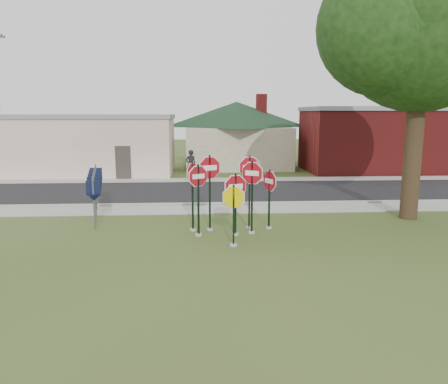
{
  "coord_description": "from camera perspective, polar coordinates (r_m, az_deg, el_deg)",
  "views": [
    {
      "loc": [
        -1.13,
        -13.55,
        4.26
      ],
      "look_at": [
        -0.2,
        2.0,
        1.45
      ],
      "focal_mm": 35.0,
      "sensor_mm": 36.0,
      "label": 1
    }
  ],
  "objects": [
    {
      "name": "road",
      "position": [
        23.96,
        -0.65,
        0.02
      ],
      "size": [
        60.0,
        7.0,
        0.04
      ],
      "primitive_type": "cube",
      "color": "black",
      "rests_on": "ground"
    },
    {
      "name": "stop_sign_right",
      "position": [
        15.46,
        3.69,
        0.78
      ],
      "size": [
        0.97,
        0.56,
        2.75
      ],
      "color": "#A09E96",
      "rests_on": "ground"
    },
    {
      "name": "ground",
      "position": [
        14.25,
        1.31,
        -7.18
      ],
      "size": [
        120.0,
        120.0,
        0.0
      ],
      "primitive_type": "plane",
      "color": "#374D1C",
      "rests_on": "ground"
    },
    {
      "name": "pedestrian",
      "position": [
        28.23,
        -4.38,
        3.58
      ],
      "size": [
        0.79,
        0.63,
        1.9
      ],
      "primitive_type": "imported",
      "rotation": [
        0.0,
        0.0,
        3.42
      ],
      "color": "black",
      "rests_on": "sidewalk_far"
    },
    {
      "name": "building_stucco",
      "position": [
        32.59,
        -17.47,
        6.03
      ],
      "size": [
        12.2,
        6.2,
        4.2
      ],
      "color": "silver",
      "rests_on": "ground"
    },
    {
      "name": "stop_sign_yellow",
      "position": [
        14.02,
        1.27,
        -2.18
      ],
      "size": [
        0.99,
        0.24,
        2.12
      ],
      "color": "#A09E96",
      "rests_on": "ground"
    },
    {
      "name": "route_sign_row",
      "position": [
        18.8,
        -16.49,
        0.5
      ],
      "size": [
        1.43,
        4.63,
        2.0
      ],
      "color": "#59595E",
      "rests_on": "ground"
    },
    {
      "name": "stop_sign_center",
      "position": [
        15.25,
        1.51,
        -0.51
      ],
      "size": [
        1.08,
        0.39,
        2.32
      ],
      "color": "#A09E96",
      "rests_on": "ground"
    },
    {
      "name": "sidewalk_near",
      "position": [
        19.55,
        -0.01,
        -2.28
      ],
      "size": [
        60.0,
        1.6,
        0.06
      ],
      "primitive_type": "cube",
      "color": "gray",
      "rests_on": "ground"
    },
    {
      "name": "stop_sign_back_right",
      "position": [
        16.12,
        3.35,
        1.47
      ],
      "size": [
        1.1,
        0.24,
        2.86
      ],
      "color": "#A09E96",
      "rests_on": "ground"
    },
    {
      "name": "sidewalk_far",
      "position": [
        28.19,
        -1.07,
        1.59
      ],
      "size": [
        60.0,
        1.6,
        0.06
      ],
      "primitive_type": "cube",
      "color": "gray",
      "rests_on": "ground"
    },
    {
      "name": "stop_sign_back_left",
      "position": [
        15.84,
        -1.88,
        1.48
      ],
      "size": [
        1.09,
        0.41,
        2.9
      ],
      "color": "#A09E96",
      "rests_on": "ground"
    },
    {
      "name": "stop_sign_far_right",
      "position": [
        16.23,
        5.95,
        0.1
      ],
      "size": [
        0.5,
        0.95,
        2.34
      ],
      "color": "#A09E96",
      "rests_on": "ground"
    },
    {
      "name": "curb",
      "position": [
        20.52,
        -0.17,
        -1.57
      ],
      "size": [
        60.0,
        0.2,
        0.14
      ],
      "primitive_type": "cube",
      "color": "gray",
      "rests_on": "ground"
    },
    {
      "name": "building_brick",
      "position": [
        34.69,
        18.98,
        6.6
      ],
      "size": [
        10.2,
        6.2,
        4.75
      ],
      "color": "maroon",
      "rests_on": "ground"
    },
    {
      "name": "building_house",
      "position": [
        35.7,
        1.66,
        9.23
      ],
      "size": [
        11.6,
        11.6,
        6.2
      ],
      "color": "beige",
      "rests_on": "ground"
    },
    {
      "name": "stop_sign_left",
      "position": [
        15.15,
        -3.38,
        0.22
      ],
      "size": [
        0.9,
        0.51,
        2.64
      ],
      "color": "#A09E96",
      "rests_on": "ground"
    },
    {
      "name": "oak_tree",
      "position": [
        19.42,
        24.55,
        19.57
      ],
      "size": [
        10.46,
        9.86,
        11.15
      ],
      "color": "black",
      "rests_on": "ground"
    },
    {
      "name": "stop_sign_far_left",
      "position": [
        15.84,
        -4.14,
        0.63
      ],
      "size": [
        0.49,
        0.85,
        2.66
      ],
      "color": "#A09E96",
      "rests_on": "ground"
    }
  ]
}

